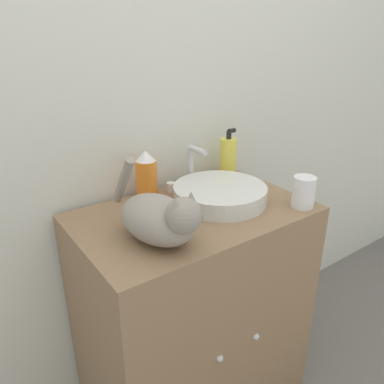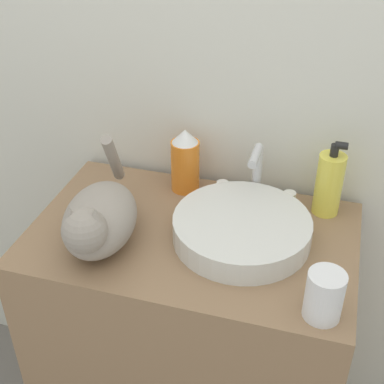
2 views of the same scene
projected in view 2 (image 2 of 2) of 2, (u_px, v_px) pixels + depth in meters
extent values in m
cube|color=silver|center=(225.00, 38.00, 1.30)|extent=(6.00, 0.05, 2.50)
cube|color=#8C6B4C|center=(192.00, 353.00, 1.52)|extent=(0.78, 0.49, 0.86)
cylinder|color=silver|center=(242.00, 229.00, 1.25)|extent=(0.32, 0.32, 0.06)
cylinder|color=silver|center=(257.00, 173.00, 1.36)|extent=(0.02, 0.02, 0.15)
cylinder|color=silver|center=(256.00, 156.00, 1.28)|extent=(0.02, 0.09, 0.02)
cylinder|color=white|center=(223.00, 188.00, 1.42)|extent=(0.03, 0.03, 0.03)
cylinder|color=white|center=(289.00, 198.00, 1.38)|extent=(0.03, 0.03, 0.03)
ellipsoid|color=gray|center=(100.00, 219.00, 1.22)|extent=(0.20, 0.28, 0.13)
sphere|color=gray|center=(85.00, 231.00, 1.11)|extent=(0.11, 0.11, 0.10)
cone|color=gray|center=(70.00, 214.00, 1.09)|extent=(0.04, 0.04, 0.04)
cone|color=gray|center=(95.00, 216.00, 1.08)|extent=(0.04, 0.04, 0.04)
cylinder|color=gray|center=(113.00, 158.00, 1.30)|extent=(0.05, 0.11, 0.16)
cylinder|color=#EADB4C|center=(329.00, 184.00, 1.31)|extent=(0.07, 0.07, 0.16)
cylinder|color=black|center=(335.00, 150.00, 1.26)|extent=(0.02, 0.02, 0.03)
cylinder|color=black|center=(342.00, 146.00, 1.25)|extent=(0.03, 0.02, 0.02)
cylinder|color=orange|center=(185.00, 166.00, 1.41)|extent=(0.08, 0.08, 0.14)
cone|color=white|center=(185.00, 136.00, 1.36)|extent=(0.07, 0.07, 0.04)
cylinder|color=white|center=(324.00, 296.00, 1.03)|extent=(0.08, 0.08, 0.11)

